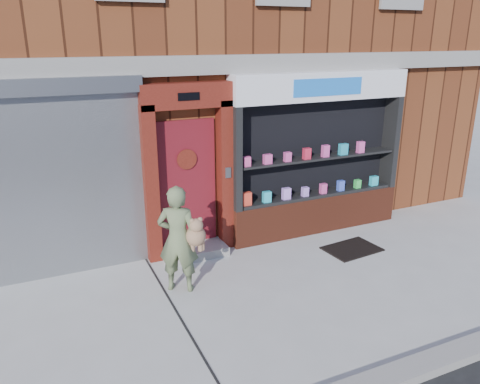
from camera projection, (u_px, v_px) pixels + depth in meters
ground at (281, 292)px, 6.88m from camera, size 80.00×80.00×0.00m
curb at (379, 382)px, 5.00m from camera, size 60.00×0.30×0.12m
building at (158, 17)px, 10.79m from camera, size 12.00×8.16×8.00m
shutter_bay at (39, 171)px, 6.82m from camera, size 3.10×0.30×3.04m
red_door_bay at (189, 172)px, 7.73m from camera, size 1.52×0.58×2.90m
pharmacy_bay at (317, 161)px, 8.70m from camera, size 3.50×0.41×3.00m
woman at (180, 239)px, 6.73m from camera, size 0.74×0.63×1.61m
doormat at (352, 249)px, 8.26m from camera, size 1.00×0.75×0.02m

